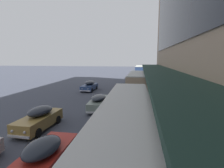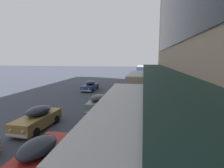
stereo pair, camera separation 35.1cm
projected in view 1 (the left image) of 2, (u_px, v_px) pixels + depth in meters
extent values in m
cube|color=beige|center=(127.00, 128.00, 8.97)|extent=(2.79, 11.54, 2.77)
cube|color=black|center=(127.00, 122.00, 8.93)|extent=(2.80, 10.62, 1.22)
cube|color=silver|center=(128.00, 101.00, 8.77)|extent=(2.69, 11.53, 0.12)
cube|color=black|center=(131.00, 88.00, 14.48)|extent=(1.23, 0.10, 0.36)
cylinder|color=black|center=(113.00, 123.00, 13.14)|extent=(0.28, 1.01, 1.00)
cylinder|color=black|center=(146.00, 124.00, 12.82)|extent=(0.28, 1.01, 1.00)
cylinder|color=black|center=(101.00, 158.00, 8.47)|extent=(0.28, 1.01, 1.00)
cylinder|color=black|center=(152.00, 162.00, 8.15)|extent=(0.28, 1.01, 1.00)
cube|color=#3D5E9F|center=(140.00, 71.00, 49.83)|extent=(2.58, 10.12, 2.79)
cube|color=black|center=(140.00, 70.00, 49.78)|extent=(2.61, 9.31, 1.23)
cube|color=silver|center=(140.00, 66.00, 49.62)|extent=(2.48, 10.12, 0.12)
cube|color=black|center=(140.00, 66.00, 54.62)|extent=(1.24, 0.07, 0.36)
cylinder|color=black|center=(136.00, 74.00, 53.56)|extent=(0.26, 1.00, 1.00)
cylinder|color=black|center=(144.00, 75.00, 53.14)|extent=(0.26, 1.00, 1.00)
cylinder|color=black|center=(135.00, 77.00, 47.16)|extent=(0.26, 1.00, 1.00)
cylinder|color=black|center=(144.00, 77.00, 46.74)|extent=(0.26, 1.00, 1.00)
cube|color=tan|center=(138.00, 84.00, 24.86)|extent=(2.74, 10.35, 2.83)
cube|color=black|center=(138.00, 81.00, 24.81)|extent=(2.77, 9.52, 1.25)
cube|color=silver|center=(138.00, 73.00, 24.65)|extent=(2.63, 10.35, 0.12)
cube|color=black|center=(139.00, 73.00, 29.76)|extent=(1.30, 0.08, 0.36)
cylinder|color=black|center=(130.00, 88.00, 28.68)|extent=(0.26, 1.00, 1.00)
cylinder|color=black|center=(146.00, 89.00, 28.23)|extent=(0.26, 1.00, 1.00)
cylinder|color=black|center=(127.00, 97.00, 22.15)|extent=(0.26, 1.00, 1.00)
cylinder|color=black|center=(147.00, 97.00, 21.70)|extent=(0.26, 1.00, 1.00)
cube|color=navy|center=(89.00, 87.00, 29.07)|extent=(1.83, 4.52, 0.78)
ellipsoid|color=#1E232D|center=(90.00, 83.00, 29.19)|extent=(1.59, 2.49, 0.64)
cube|color=silver|center=(85.00, 91.00, 26.87)|extent=(1.68, 0.14, 0.14)
cube|color=silver|center=(93.00, 86.00, 31.35)|extent=(1.68, 0.14, 0.14)
sphere|color=silver|center=(88.00, 89.00, 26.77)|extent=(0.18, 0.18, 0.18)
sphere|color=silver|center=(82.00, 89.00, 26.94)|extent=(0.18, 0.18, 0.18)
cylinder|color=black|center=(92.00, 90.00, 27.60)|extent=(0.15, 0.64, 0.64)
cylinder|color=black|center=(82.00, 90.00, 27.91)|extent=(0.15, 0.64, 0.64)
cylinder|color=black|center=(97.00, 88.00, 30.32)|extent=(0.15, 0.64, 0.64)
cylinder|color=black|center=(87.00, 87.00, 30.63)|extent=(0.15, 0.64, 0.64)
cube|color=navy|center=(139.00, 82.00, 35.73)|extent=(2.01, 4.42, 0.70)
ellipsoid|color=#1E232D|center=(139.00, 79.00, 35.43)|extent=(1.70, 2.46, 0.55)
cube|color=silver|center=(139.00, 81.00, 37.94)|extent=(1.72, 0.20, 0.14)
cube|color=silver|center=(139.00, 84.00, 33.57)|extent=(1.72, 0.20, 0.14)
sphere|color=silver|center=(136.00, 80.00, 37.93)|extent=(0.18, 0.18, 0.18)
sphere|color=silver|center=(141.00, 80.00, 37.82)|extent=(0.18, 0.18, 0.18)
cylinder|color=black|center=(134.00, 82.00, 37.19)|extent=(0.17, 0.65, 0.64)
cylinder|color=black|center=(143.00, 82.00, 36.98)|extent=(0.17, 0.65, 0.64)
cylinder|color=black|center=(135.00, 84.00, 34.54)|extent=(0.17, 0.65, 0.64)
cylinder|color=black|center=(144.00, 84.00, 34.34)|extent=(0.17, 0.65, 0.64)
cube|color=olive|center=(39.00, 121.00, 13.15)|extent=(1.84, 4.36, 0.84)
ellipsoid|color=#1E232D|center=(40.00, 111.00, 13.25)|extent=(1.56, 2.42, 0.64)
cube|color=silver|center=(18.00, 137.00, 11.06)|extent=(1.58, 0.19, 0.14)
cube|color=silver|center=(54.00, 115.00, 15.31)|extent=(1.58, 0.19, 0.14)
sphere|color=silver|center=(24.00, 132.00, 10.95)|extent=(0.18, 0.18, 0.18)
sphere|color=silver|center=(12.00, 131.00, 11.13)|extent=(0.18, 0.18, 0.18)
cylinder|color=black|center=(38.00, 133.00, 11.74)|extent=(0.17, 0.65, 0.64)
cylinder|color=black|center=(17.00, 131.00, 12.07)|extent=(0.17, 0.65, 0.64)
cylinder|color=black|center=(58.00, 120.00, 14.31)|extent=(0.17, 0.65, 0.64)
cylinder|color=black|center=(40.00, 118.00, 14.65)|extent=(0.17, 0.65, 0.64)
cube|color=gray|center=(99.00, 103.00, 18.42)|extent=(1.87, 4.86, 0.83)
ellipsoid|color=#1E232D|center=(99.00, 98.00, 18.09)|extent=(1.57, 2.70, 0.51)
cube|color=silver|center=(103.00, 100.00, 20.87)|extent=(1.57, 0.19, 0.14)
cube|color=silver|center=(94.00, 112.00, 16.06)|extent=(1.57, 0.19, 0.14)
sphere|color=silver|center=(99.00, 97.00, 20.84)|extent=(0.18, 0.18, 0.18)
sphere|color=silver|center=(107.00, 98.00, 20.74)|extent=(0.18, 0.18, 0.18)
cylinder|color=black|center=(94.00, 102.00, 20.02)|extent=(0.17, 0.65, 0.64)
cylinder|color=black|center=(109.00, 103.00, 19.84)|extent=(0.17, 0.65, 0.64)
cylinder|color=black|center=(88.00, 110.00, 17.10)|extent=(0.17, 0.65, 0.64)
cylinder|color=black|center=(105.00, 110.00, 16.92)|extent=(0.17, 0.65, 0.64)
cube|color=#AE231B|center=(46.00, 158.00, 8.22)|extent=(1.66, 4.16, 0.78)
ellipsoid|color=#1E232D|center=(42.00, 147.00, 7.92)|extent=(1.46, 2.29, 0.63)
cube|color=silver|center=(65.00, 142.00, 10.34)|extent=(1.57, 0.12, 0.14)
sphere|color=silver|center=(57.00, 137.00, 10.34)|extent=(0.18, 0.18, 0.18)
sphere|color=silver|center=(72.00, 138.00, 10.20)|extent=(0.18, 0.18, 0.18)
cylinder|color=black|center=(44.00, 149.00, 9.65)|extent=(0.14, 0.64, 0.64)
cylinder|color=black|center=(73.00, 152.00, 9.39)|extent=(0.14, 0.64, 0.64)
cylinder|color=#1B2A3D|center=(177.00, 145.00, 9.54)|extent=(0.16, 0.16, 0.85)
cylinder|color=#1B2A3D|center=(175.00, 144.00, 9.68)|extent=(0.16, 0.16, 0.85)
cube|color=#1B2A3D|center=(177.00, 131.00, 9.50)|extent=(0.44, 0.46, 0.70)
cylinder|color=#1B2A3D|center=(181.00, 133.00, 9.27)|extent=(0.10, 0.10, 0.63)
cylinder|color=#1B2A3D|center=(173.00, 129.00, 9.71)|extent=(0.10, 0.10, 0.63)
sphere|color=tan|center=(177.00, 123.00, 9.43)|extent=(0.22, 0.22, 0.22)
cylinder|color=black|center=(177.00, 122.00, 9.42)|extent=(0.33, 0.33, 0.02)
cylinder|color=black|center=(177.00, 121.00, 9.41)|extent=(0.21, 0.21, 0.12)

